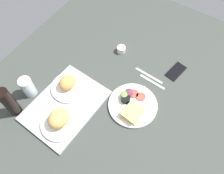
{
  "coord_description": "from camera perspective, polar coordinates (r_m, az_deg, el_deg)",
  "views": [
    {
      "loc": [
        -53.15,
        -32.76,
        115.21
      ],
      "look_at": [
        2.0,
        3.0,
        4.0
      ],
      "focal_mm": 35.77,
      "sensor_mm": 36.0,
      "label": 1
    }
  ],
  "objects": [
    {
      "name": "fork",
      "position": [
        1.38,
        10.28,
        1.31
      ],
      "size": [
        2.42,
        17.05,
        0.5
      ],
      "primitive_type": "cube",
      "rotation": [
        0.0,
        0.0,
        1.51
      ],
      "color": "#B7B7BC",
      "rests_on": "ground_plane"
    },
    {
      "name": "ground_plane",
      "position": [
        1.32,
        0.62,
        -2.45
      ],
      "size": [
        190.0,
        150.0,
        3.0
      ],
      "primitive_type": "cube",
      "color": "#383D38"
    },
    {
      "name": "soda_bottle",
      "position": [
        1.29,
        -24.73,
        -3.6
      ],
      "size": [
        6.4,
        6.4,
        21.54
      ],
      "primitive_type": "cylinder",
      "color": "black",
      "rests_on": "ground_plane"
    },
    {
      "name": "plate_with_salad",
      "position": [
        1.27,
        5.12,
        -4.48
      ],
      "size": [
        27.84,
        27.84,
        5.4
      ],
      "color": "white",
      "rests_on": "ground_plane"
    },
    {
      "name": "cell_phone",
      "position": [
        1.45,
        16.02,
        3.89
      ],
      "size": [
        15.46,
        9.68,
        0.8
      ],
      "primitive_type": "cube",
      "rotation": [
        0.0,
        0.0,
        -0.18
      ],
      "color": "black",
      "rests_on": "ground_plane"
    },
    {
      "name": "knife",
      "position": [
        1.4,
        9.41,
        2.94
      ],
      "size": [
        2.46,
        19.05,
        0.5
      ],
      "primitive_type": "cube",
      "rotation": [
        0.0,
        0.0,
        1.51
      ],
      "color": "#B7B7BC",
      "rests_on": "ground_plane"
    },
    {
      "name": "bread_plate_far",
      "position": [
        1.32,
        -11.14,
        0.55
      ],
      "size": [
        21.04,
        21.04,
        8.41
      ],
      "color": "white",
      "rests_on": "serving_tray"
    },
    {
      "name": "espresso_cup",
      "position": [
        1.48,
        2.38,
        9.6
      ],
      "size": [
        5.6,
        5.6,
        4.0
      ],
      "primitive_type": "cylinder",
      "color": "silver",
      "rests_on": "ground_plane"
    },
    {
      "name": "serving_tray",
      "position": [
        1.3,
        -11.81,
        -4.61
      ],
      "size": [
        46.7,
        35.37,
        1.6
      ],
      "primitive_type": "cube",
      "rotation": [
        0.0,
        0.0,
        -0.05
      ],
      "color": "#9EA0A3",
      "rests_on": "ground_plane"
    },
    {
      "name": "bread_plate_near",
      "position": [
        1.22,
        -13.33,
        -8.22
      ],
      "size": [
        21.19,
        21.19,
        9.58
      ],
      "color": "white",
      "rests_on": "serving_tray"
    },
    {
      "name": "drinking_glass",
      "position": [
        1.35,
        -20.72,
        -0.0
      ],
      "size": [
        7.14,
        7.14,
        13.25
      ],
      "primitive_type": "cylinder",
      "color": "silver",
      "rests_on": "ground_plane"
    }
  ]
}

